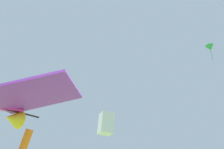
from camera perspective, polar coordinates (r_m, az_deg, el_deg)
The scene contains 3 objects.
held_stunt_kite at distance 3.05m, azimuth -26.32°, elevation -7.32°, with size 2.22×1.23×0.44m.
distant_kite_white_overhead_distant at distance 13.81m, azimuth -1.62°, elevation -13.19°, with size 1.17×1.32×1.48m.
distant_kite_green_high_right at distance 34.99m, azimuth 25.14°, elevation 6.59°, with size 1.39×1.34×2.55m.
Camera 1 is at (2.28, -1.73, 1.47)m, focal length 33.58 mm.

